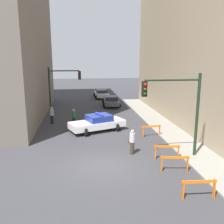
{
  "coord_description": "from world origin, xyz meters",
  "views": [
    {
      "loc": [
        -1.31,
        -13.51,
        6.28
      ],
      "look_at": [
        1.22,
        5.48,
        2.01
      ],
      "focal_mm": 40.0,
      "sensor_mm": 36.0,
      "label": 1
    }
  ],
  "objects_px": {
    "parked_car_mid": "(102,94)",
    "barrier_mid": "(175,161)",
    "pedestrian_crossing": "(74,117)",
    "police_car": "(98,123)",
    "pedestrian_sidewalk": "(132,141)",
    "traffic_light_far": "(60,84)",
    "traffic_cone": "(131,138)",
    "pedestrian_corner": "(52,115)",
    "barrier_back": "(167,150)",
    "barrier_front": "(199,186)",
    "parked_car_near": "(111,101)",
    "barrier_corner": "(151,129)",
    "traffic_light_near": "(180,103)"
  },
  "relations": [
    {
      "from": "traffic_light_far",
      "to": "barrier_back",
      "type": "relative_size",
      "value": 3.26
    },
    {
      "from": "pedestrian_crossing",
      "to": "pedestrian_sidewalk",
      "type": "bearing_deg",
      "value": -150.51
    },
    {
      "from": "pedestrian_corner",
      "to": "barrier_back",
      "type": "height_order",
      "value": "pedestrian_corner"
    },
    {
      "from": "pedestrian_corner",
      "to": "barrier_corner",
      "type": "relative_size",
      "value": 1.04
    },
    {
      "from": "pedestrian_crossing",
      "to": "traffic_light_far",
      "type": "bearing_deg",
      "value": 18.07
    },
    {
      "from": "barrier_corner",
      "to": "traffic_cone",
      "type": "xyz_separation_m",
      "value": [
        -1.9,
        -1.08,
        -0.3
      ]
    },
    {
      "from": "traffic_light_far",
      "to": "pedestrian_crossing",
      "type": "relative_size",
      "value": 3.13
    },
    {
      "from": "pedestrian_crossing",
      "to": "parked_car_mid",
      "type": "bearing_deg",
      "value": -13.11
    },
    {
      "from": "barrier_mid",
      "to": "traffic_cone",
      "type": "xyz_separation_m",
      "value": [
        -1.41,
        5.15,
        -0.3
      ]
    },
    {
      "from": "police_car",
      "to": "traffic_light_near",
      "type": "bearing_deg",
      "value": -166.22
    },
    {
      "from": "barrier_mid",
      "to": "barrier_corner",
      "type": "distance_m",
      "value": 6.25
    },
    {
      "from": "traffic_light_near",
      "to": "barrier_corner",
      "type": "distance_m",
      "value": 5.28
    },
    {
      "from": "barrier_front",
      "to": "pedestrian_corner",
      "type": "bearing_deg",
      "value": 119.19
    },
    {
      "from": "police_car",
      "to": "parked_car_mid",
      "type": "relative_size",
      "value": 1.16
    },
    {
      "from": "pedestrian_sidewalk",
      "to": "traffic_cone",
      "type": "height_order",
      "value": "pedestrian_sidewalk"
    },
    {
      "from": "pedestrian_sidewalk",
      "to": "traffic_light_far",
      "type": "bearing_deg",
      "value": 141.32
    },
    {
      "from": "police_car",
      "to": "traffic_cone",
      "type": "bearing_deg",
      "value": -166.06
    },
    {
      "from": "parked_car_mid",
      "to": "parked_car_near",
      "type": "bearing_deg",
      "value": -86.32
    },
    {
      "from": "barrier_corner",
      "to": "traffic_cone",
      "type": "relative_size",
      "value": 2.43
    },
    {
      "from": "pedestrian_sidewalk",
      "to": "traffic_cone",
      "type": "relative_size",
      "value": 2.53
    },
    {
      "from": "traffic_light_far",
      "to": "barrier_back",
      "type": "bearing_deg",
      "value": -60.69
    },
    {
      "from": "traffic_light_near",
      "to": "parked_car_near",
      "type": "distance_m",
      "value": 17.64
    },
    {
      "from": "barrier_front",
      "to": "barrier_mid",
      "type": "relative_size",
      "value": 1.01
    },
    {
      "from": "parked_car_mid",
      "to": "barrier_corner",
      "type": "relative_size",
      "value": 2.74
    },
    {
      "from": "police_car",
      "to": "parked_car_mid",
      "type": "bearing_deg",
      "value": -27.37
    },
    {
      "from": "parked_car_near",
      "to": "barrier_mid",
      "type": "relative_size",
      "value": 2.77
    },
    {
      "from": "barrier_mid",
      "to": "traffic_light_far",
      "type": "bearing_deg",
      "value": 115.88
    },
    {
      "from": "traffic_cone",
      "to": "barrier_front",
      "type": "bearing_deg",
      "value": -79.6
    },
    {
      "from": "traffic_light_near",
      "to": "traffic_cone",
      "type": "xyz_separation_m",
      "value": [
        -2.29,
        3.31,
        -3.21
      ]
    },
    {
      "from": "traffic_light_far",
      "to": "pedestrian_crossing",
      "type": "distance_m",
      "value": 5.62
    },
    {
      "from": "barrier_front",
      "to": "traffic_cone",
      "type": "relative_size",
      "value": 2.44
    },
    {
      "from": "parked_car_mid",
      "to": "barrier_front",
      "type": "relative_size",
      "value": 2.72
    },
    {
      "from": "pedestrian_corner",
      "to": "parked_car_mid",
      "type": "bearing_deg",
      "value": 79.57
    },
    {
      "from": "pedestrian_crossing",
      "to": "barrier_front",
      "type": "height_order",
      "value": "pedestrian_crossing"
    },
    {
      "from": "pedestrian_corner",
      "to": "barrier_back",
      "type": "bearing_deg",
      "value": -37.98
    },
    {
      "from": "police_car",
      "to": "traffic_light_far",
      "type": "bearing_deg",
      "value": 7.68
    },
    {
      "from": "traffic_light_far",
      "to": "barrier_back",
      "type": "xyz_separation_m",
      "value": [
        7.32,
        -13.03,
        -2.78
      ]
    },
    {
      "from": "traffic_light_near",
      "to": "traffic_cone",
      "type": "bearing_deg",
      "value": 124.7
    },
    {
      "from": "pedestrian_crossing",
      "to": "barrier_front",
      "type": "distance_m",
      "value": 13.94
    },
    {
      "from": "barrier_mid",
      "to": "pedestrian_sidewalk",
      "type": "bearing_deg",
      "value": 122.62
    },
    {
      "from": "barrier_back",
      "to": "traffic_light_far",
      "type": "bearing_deg",
      "value": 119.31
    },
    {
      "from": "traffic_light_far",
      "to": "pedestrian_sidewalk",
      "type": "height_order",
      "value": "traffic_light_far"
    },
    {
      "from": "traffic_light_far",
      "to": "pedestrian_sidewalk",
      "type": "distance_m",
      "value": 13.31
    },
    {
      "from": "barrier_back",
      "to": "traffic_cone",
      "type": "height_order",
      "value": "barrier_back"
    },
    {
      "from": "traffic_light_near",
      "to": "barrier_front",
      "type": "height_order",
      "value": "traffic_light_near"
    },
    {
      "from": "barrier_corner",
      "to": "pedestrian_corner",
      "type": "bearing_deg",
      "value": 148.89
    },
    {
      "from": "parked_car_mid",
      "to": "barrier_mid",
      "type": "xyz_separation_m",
      "value": [
        1.71,
        -25.75,
        -0.06
      ]
    },
    {
      "from": "pedestrian_sidewalk",
      "to": "barrier_mid",
      "type": "bearing_deg",
      "value": -30.22
    },
    {
      "from": "police_car",
      "to": "pedestrian_crossing",
      "type": "xyz_separation_m",
      "value": [
        -2.04,
        1.61,
        0.14
      ]
    },
    {
      "from": "pedestrian_sidewalk",
      "to": "pedestrian_crossing",
      "type": "bearing_deg",
      "value": 145.68
    }
  ]
}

